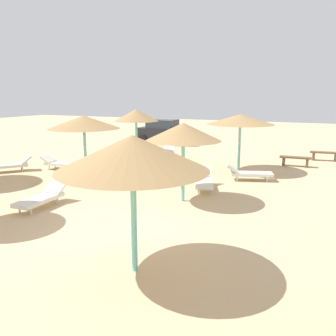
# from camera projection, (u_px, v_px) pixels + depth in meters

# --- Properties ---
(ground_plane) EXTENTS (80.00, 80.00, 0.00)m
(ground_plane) POSITION_uv_depth(u_px,v_px,m) (120.00, 237.00, 8.92)
(ground_plane) COLOR #D1B284
(parasol_1) EXTENTS (2.34, 2.34, 2.75)m
(parasol_1) POSITION_uv_depth(u_px,v_px,m) (136.00, 115.00, 18.53)
(parasol_1) COLOR #6BC6BC
(parasol_1) RESTS_ON ground
(parasol_4) EXTENTS (2.48, 2.48, 2.63)m
(parasol_4) POSITION_uv_depth(u_px,v_px,m) (183.00, 132.00, 11.43)
(parasol_4) COLOR #6BC6BC
(parasol_4) RESTS_ON ground
(parasol_5) EXTENTS (3.10, 3.10, 2.63)m
(parasol_5) POSITION_uv_depth(u_px,v_px,m) (240.00, 120.00, 16.11)
(parasol_5) COLOR #6BC6BC
(parasol_5) RESTS_ON ground
(parasol_6) EXTENTS (3.04, 3.04, 2.65)m
(parasol_6) POSITION_uv_depth(u_px,v_px,m) (84.00, 122.00, 14.82)
(parasol_6) COLOR #6BC6BC
(parasol_6) RESTS_ON ground
(parasol_8) EXTENTS (2.97, 2.97, 2.78)m
(parasol_8) POSITION_uv_depth(u_px,v_px,m) (133.00, 153.00, 6.73)
(parasol_8) COLOR #6BC6BC
(parasol_8) RESTS_ON ground
(lounger_1) EXTENTS (0.80, 1.94, 0.71)m
(lounger_1) POSITION_uv_depth(u_px,v_px,m) (165.00, 154.00, 19.37)
(lounger_1) COLOR silver
(lounger_1) RESTS_ON ground
(lounger_2) EXTENTS (1.70, 1.87, 0.71)m
(lounger_2) POSITION_uv_depth(u_px,v_px,m) (11.00, 165.00, 16.36)
(lounger_2) COLOR silver
(lounger_2) RESTS_ON ground
(lounger_3) EXTENTS (0.70, 1.92, 0.67)m
(lounger_3) POSITION_uv_depth(u_px,v_px,m) (42.00, 197.00, 11.22)
(lounger_3) COLOR silver
(lounger_3) RESTS_ON ground
(lounger_4) EXTENTS (1.25, 1.96, 0.80)m
(lounger_4) POSITION_uv_depth(u_px,v_px,m) (203.00, 180.00, 13.38)
(lounger_4) COLOR silver
(lounger_4) RESTS_ON ground
(lounger_5) EXTENTS (2.01, 1.20, 0.67)m
(lounger_5) POSITION_uv_depth(u_px,v_px,m) (248.00, 173.00, 14.68)
(lounger_5) COLOR silver
(lounger_5) RESTS_ON ground
(lounger_6) EXTENTS (1.95, 0.78, 0.64)m
(lounger_6) POSITION_uv_depth(u_px,v_px,m) (60.00, 163.00, 16.76)
(lounger_6) COLOR silver
(lounger_6) RESTS_ON ground
(bench_0) EXTENTS (1.51, 0.43, 0.49)m
(bench_0) POSITION_uv_depth(u_px,v_px,m) (295.00, 159.00, 17.52)
(bench_0) COLOR brown
(bench_0) RESTS_ON ground
(bench_1) EXTENTS (1.53, 0.53, 0.49)m
(bench_1) POSITION_uv_depth(u_px,v_px,m) (325.00, 154.00, 19.00)
(bench_1) COLOR brown
(bench_1) RESTS_ON ground
(parked_car) EXTENTS (4.02, 2.03, 1.72)m
(parked_car) POSITION_uv_depth(u_px,v_px,m) (164.00, 132.00, 25.61)
(parked_car) COLOR black
(parked_car) RESTS_ON ground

